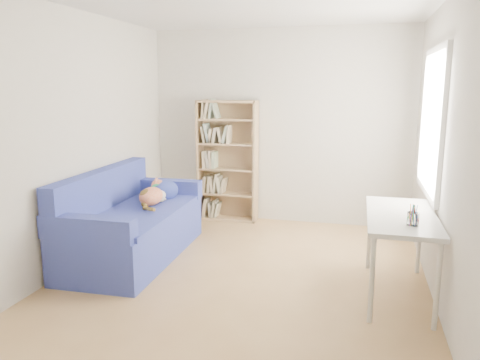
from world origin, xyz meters
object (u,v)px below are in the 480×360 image
object	(u,v)px
bookshelf	(228,166)
sofa	(132,224)
desk	(401,222)
pen_cup	(413,217)

from	to	relation	value
bookshelf	sofa	bearing A→B (deg)	-110.69
desk	pen_cup	size ratio (longest dim) A/B	7.18
sofa	pen_cup	world-z (taller)	sofa
sofa	pen_cup	xyz separation A→B (m)	(2.82, -0.65, 0.46)
sofa	pen_cup	size ratio (longest dim) A/B	11.05
bookshelf	pen_cup	size ratio (longest dim) A/B	9.41
sofa	desk	size ratio (longest dim) A/B	1.54
bookshelf	desk	size ratio (longest dim) A/B	1.31
desk	pen_cup	bearing A→B (deg)	-79.82
sofa	desk	world-z (taller)	sofa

